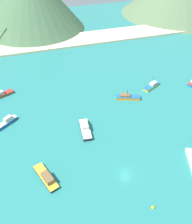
% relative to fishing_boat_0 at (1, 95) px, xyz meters
% --- Properties ---
extents(ground, '(260.00, 280.00, 0.50)m').
position_rel_fishing_boat_0_xyz_m(ground, '(34.95, -23.72, -1.16)').
color(ground, teal).
extents(fishing_boat_0, '(10.21, 6.33, 2.51)m').
position_rel_fishing_boat_0_xyz_m(fishing_boat_0, '(0.00, 0.00, 0.00)').
color(fishing_boat_0, brown).
rests_on(fishing_boat_0, ground).
extents(fishing_boat_1, '(4.17, 10.79, 2.84)m').
position_rel_fishing_boat_0_xyz_m(fishing_boat_1, '(28.51, -31.60, 0.16)').
color(fishing_boat_1, '#232328').
rests_on(fishing_boat_1, ground).
extents(fishing_boat_2, '(6.46, 11.48, 2.55)m').
position_rel_fishing_boat_0_xyz_m(fishing_boat_2, '(11.90, -48.45, 0.00)').
color(fishing_boat_2, '#232328').
rests_on(fishing_boat_2, ground).
extents(fishing_boat_3, '(9.49, 6.63, 5.26)m').
position_rel_fishing_boat_0_xyz_m(fishing_boat_3, '(64.89, -12.92, -0.11)').
color(fishing_boat_3, gold).
rests_on(fishing_boat_3, ground).
extents(fishing_boat_6, '(8.43, 7.09, 2.76)m').
position_rel_fishing_boat_0_xyz_m(fishing_boat_6, '(1.62, -19.23, 0.06)').
color(fishing_boat_6, '#1E5BA8').
rests_on(fishing_boat_6, ground).
extents(fishing_boat_10, '(10.60, 6.19, 4.40)m').
position_rel_fishing_boat_0_xyz_m(fishing_boat_10, '(50.92, -17.75, -0.09)').
color(fishing_boat_10, orange).
rests_on(fishing_boat_10, ground).
extents(fishing_boat_12, '(5.72, 11.12, 5.51)m').
position_rel_fishing_boat_0_xyz_m(fishing_boat_12, '(56.61, -55.93, -0.16)').
color(fishing_boat_12, silver).
rests_on(fishing_boat_12, ground).
extents(buoy_1, '(0.98, 0.98, 0.98)m').
position_rel_fishing_boat_0_xyz_m(buoy_1, '(37.71, -66.25, -0.74)').
color(buoy_1, gold).
rests_on(buoy_1, ground).
extents(beach_strip, '(247.00, 19.04, 1.20)m').
position_rel_fishing_boat_0_xyz_m(beach_strip, '(34.95, 47.40, -0.31)').
color(beach_strip, beige).
rests_on(beach_strip, ground).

